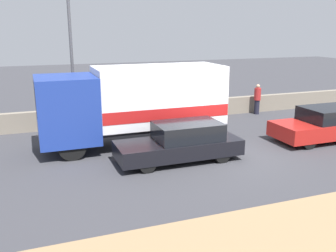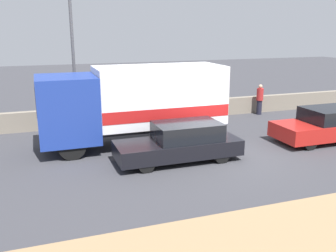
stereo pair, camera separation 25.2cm
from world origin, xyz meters
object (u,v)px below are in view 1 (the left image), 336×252
object	(u,v)px
street_lamp	(71,46)
pedestrian	(257,99)
car_sedan_second	(324,124)
car_hatchback	(181,142)
box_truck	(136,102)

from	to	relation	value
street_lamp	pedestrian	distance (m)	10.55
street_lamp	car_sedan_second	size ratio (longest dim) A/B	1.58
street_lamp	car_sedan_second	world-z (taller)	street_lamp
street_lamp	car_hatchback	world-z (taller)	street_lamp
car_hatchback	street_lamp	bearing A→B (deg)	-60.70
street_lamp	car_hatchback	distance (m)	7.20
car_sedan_second	pedestrian	bearing A→B (deg)	-91.66
street_lamp	car_hatchback	xyz separation A→B (m)	(3.14, -5.59, -3.28)
car_hatchback	car_sedan_second	xyz separation A→B (m)	(6.79, 0.25, 0.01)
car_hatchback	car_sedan_second	world-z (taller)	car_sedan_second
box_truck	pedestrian	xyz separation A→B (m)	(7.98, 3.18, -0.93)
box_truck	pedestrian	world-z (taller)	box_truck
street_lamp	box_truck	distance (m)	4.35
street_lamp	box_truck	bearing A→B (deg)	-56.18
car_sedan_second	car_hatchback	bearing A→B (deg)	2.10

